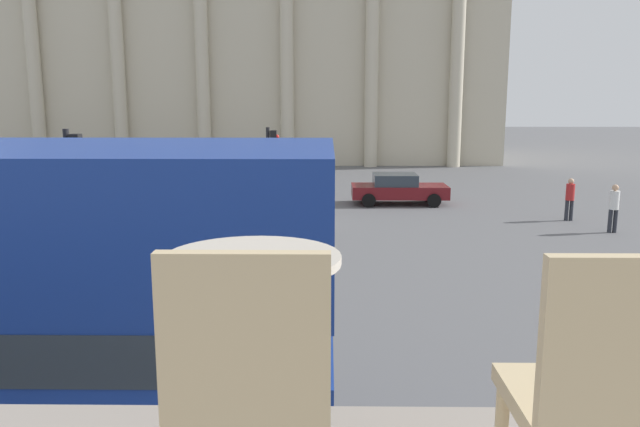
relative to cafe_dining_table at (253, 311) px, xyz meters
name	(u,v)px	position (x,y,z in m)	size (l,w,h in m)	color
cafe_dining_table	(253,311)	(0.00, 0.00, 0.00)	(0.60, 0.60, 0.73)	#2D2D30
cafe_chair_0	(251,393)	(0.06, -0.56, -0.02)	(0.40, 0.40, 0.91)	#D1B789
cafe_chair_1	(601,399)	(0.93, -0.58, -0.02)	(0.40, 0.40, 0.91)	#D1B789
plaza_building_left	(256,20)	(-5.33, 48.00, 6.60)	(36.04, 15.17, 21.07)	beige
traffic_light_near	(74,199)	(-4.88, 10.35, -1.30)	(0.42, 0.24, 4.04)	black
traffic_light_mid	(271,168)	(-1.58, 17.87, -1.49)	(0.42, 0.24, 3.73)	black
car_maroon	(398,188)	(3.37, 25.29, -3.23)	(4.20, 1.93, 1.35)	black
car_white	(255,205)	(-2.44, 20.83, -3.23)	(4.20, 1.93, 1.35)	black
pedestrian_white	(614,205)	(10.21, 19.42, -2.95)	(0.32, 0.32, 1.70)	#282B33
pedestrian_red	(570,196)	(9.51, 21.60, -3.00)	(0.32, 0.32, 1.63)	#282B33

